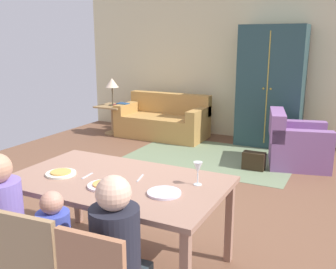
{
  "coord_description": "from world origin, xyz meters",
  "views": [
    {
      "loc": [
        1.91,
        -3.7,
        1.86
      ],
      "look_at": [
        0.09,
        -0.08,
        0.85
      ],
      "focal_mm": 41.0,
      "sensor_mm": 36.0,
      "label": 1
    }
  ],
  "objects_px": {
    "handbag": "(254,161)",
    "plate_near_man": "(61,174)",
    "couch": "(163,121)",
    "book_upper": "(123,104)",
    "plate_near_woman": "(164,193)",
    "plate_near_child": "(104,186)",
    "armoire": "(271,87)",
    "side_table": "(113,115)",
    "armchair": "(295,145)",
    "dining_chair_child": "(41,264)",
    "person_child": "(59,259)",
    "table_lamp": "(112,84)",
    "wine_glass": "(198,169)",
    "book_lower": "(119,105)",
    "person_woman": "(119,266)",
    "dining_table": "(117,187)",
    "person_man": "(8,232)"
  },
  "relations": [
    {
      "from": "table_lamp",
      "to": "book_upper",
      "type": "height_order",
      "value": "table_lamp"
    },
    {
      "from": "plate_near_child",
      "to": "book_lower",
      "type": "height_order",
      "value": "plate_near_child"
    },
    {
      "from": "book_upper",
      "to": "armoire",
      "type": "bearing_deg",
      "value": 10.45
    },
    {
      "from": "plate_near_man",
      "to": "table_lamp",
      "type": "xyz_separation_m",
      "value": [
        -2.21,
        3.94,
        0.24
      ]
    },
    {
      "from": "book_upper",
      "to": "plate_near_woman",
      "type": "bearing_deg",
      "value": -53.33
    },
    {
      "from": "wine_glass",
      "to": "handbag",
      "type": "bearing_deg",
      "value": 94.72
    },
    {
      "from": "dining_table",
      "to": "book_upper",
      "type": "relative_size",
      "value": 7.93
    },
    {
      "from": "plate_near_man",
      "to": "couch",
      "type": "relative_size",
      "value": 0.15
    },
    {
      "from": "couch",
      "to": "person_woman",
      "type": "bearing_deg",
      "value": -65.65
    },
    {
      "from": "plate_near_man",
      "to": "person_child",
      "type": "distance_m",
      "value": 0.83
    },
    {
      "from": "person_woman",
      "to": "armoire",
      "type": "xyz_separation_m",
      "value": [
        -0.2,
        5.07,
        0.54
      ]
    },
    {
      "from": "book_upper",
      "to": "handbag",
      "type": "height_order",
      "value": "book_upper"
    },
    {
      "from": "plate_near_man",
      "to": "handbag",
      "type": "height_order",
      "value": "plate_near_man"
    },
    {
      "from": "plate_near_child",
      "to": "book_lower",
      "type": "distance_m",
      "value": 4.76
    },
    {
      "from": "table_lamp",
      "to": "person_woman",
      "type": "bearing_deg",
      "value": -54.99
    },
    {
      "from": "armoire",
      "to": "couch",
      "type": "bearing_deg",
      "value": -171.44
    },
    {
      "from": "dining_table",
      "to": "wine_glass",
      "type": "distance_m",
      "value": 0.68
    },
    {
      "from": "armchair",
      "to": "plate_near_child",
      "type": "bearing_deg",
      "value": -104.09
    },
    {
      "from": "plate_near_child",
      "to": "plate_near_woman",
      "type": "relative_size",
      "value": 1.0
    },
    {
      "from": "couch",
      "to": "armoire",
      "type": "xyz_separation_m",
      "value": [
        1.96,
        0.3,
        0.75
      ]
    },
    {
      "from": "dining_chair_child",
      "to": "book_lower",
      "type": "height_order",
      "value": "dining_chair_child"
    },
    {
      "from": "plate_near_man",
      "to": "book_upper",
      "type": "relative_size",
      "value": 1.14
    },
    {
      "from": "person_woman",
      "to": "couch",
      "type": "distance_m",
      "value": 5.24
    },
    {
      "from": "dining_chair_child",
      "to": "book_upper",
      "type": "height_order",
      "value": "dining_chair_child"
    },
    {
      "from": "dining_table",
      "to": "book_lower",
      "type": "xyz_separation_m",
      "value": [
        -2.54,
        3.84,
        -0.1
      ]
    },
    {
      "from": "person_man",
      "to": "dining_chair_child",
      "type": "distance_m",
      "value": 0.52
    },
    {
      "from": "armchair",
      "to": "book_lower",
      "type": "relative_size",
      "value": 4.73
    },
    {
      "from": "plate_near_man",
      "to": "table_lamp",
      "type": "distance_m",
      "value": 4.52
    },
    {
      "from": "handbag",
      "to": "wine_glass",
      "type": "bearing_deg",
      "value": -85.28
    },
    {
      "from": "plate_near_man",
      "to": "side_table",
      "type": "height_order",
      "value": "plate_near_man"
    },
    {
      "from": "side_table",
      "to": "plate_near_man",
      "type": "bearing_deg",
      "value": -60.74
    },
    {
      "from": "plate_near_man",
      "to": "couch",
      "type": "height_order",
      "value": "couch"
    },
    {
      "from": "armchair",
      "to": "book_upper",
      "type": "bearing_deg",
      "value": 172.24
    },
    {
      "from": "plate_near_child",
      "to": "armoire",
      "type": "bearing_deg",
      "value": 86.5
    },
    {
      "from": "wine_glass",
      "to": "handbag",
      "type": "xyz_separation_m",
      "value": [
        -0.23,
        2.74,
        -0.76
      ]
    },
    {
      "from": "dining_chair_child",
      "to": "book_upper",
      "type": "distance_m",
      "value": 5.35
    },
    {
      "from": "plate_near_woman",
      "to": "table_lamp",
      "type": "relative_size",
      "value": 0.46
    },
    {
      "from": "dining_table",
      "to": "plate_near_woman",
      "type": "height_order",
      "value": "plate_near_woman"
    },
    {
      "from": "wine_glass",
      "to": "book_lower",
      "type": "bearing_deg",
      "value": 130.89
    },
    {
      "from": "plate_near_woman",
      "to": "armchair",
      "type": "relative_size",
      "value": 0.24
    },
    {
      "from": "table_lamp",
      "to": "handbag",
      "type": "xyz_separation_m",
      "value": [
        3.09,
        -0.9,
        -0.88
      ]
    },
    {
      "from": "person_child",
      "to": "armoire",
      "type": "relative_size",
      "value": 0.44
    },
    {
      "from": "plate_near_woman",
      "to": "dining_chair_child",
      "type": "xyz_separation_m",
      "value": [
        -0.47,
        -0.77,
        -0.28
      ]
    },
    {
      "from": "plate_near_man",
      "to": "couch",
      "type": "bearing_deg",
      "value": 106.01
    },
    {
      "from": "plate_near_man",
      "to": "armchair",
      "type": "relative_size",
      "value": 0.24
    },
    {
      "from": "person_child",
      "to": "book_upper",
      "type": "distance_m",
      "value": 5.2
    },
    {
      "from": "wine_glass",
      "to": "side_table",
      "type": "distance_m",
      "value": 4.95
    },
    {
      "from": "armoire",
      "to": "wine_glass",
      "type": "bearing_deg",
      "value": -85.23
    },
    {
      "from": "handbag",
      "to": "plate_near_man",
      "type": "bearing_deg",
      "value": -106.18
    },
    {
      "from": "wine_glass",
      "to": "table_lamp",
      "type": "bearing_deg",
      "value": 132.33
    }
  ]
}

